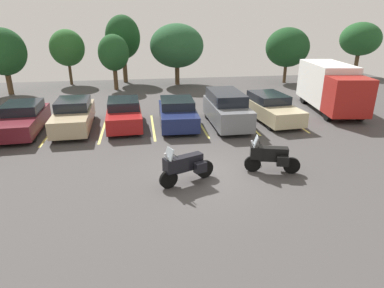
{
  "coord_description": "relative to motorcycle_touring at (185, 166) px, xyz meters",
  "views": [
    {
      "loc": [
        -2.23,
        -11.12,
        5.51
      ],
      "look_at": [
        -0.33,
        0.99,
        0.88
      ],
      "focal_mm": 30.9,
      "sensor_mm": 36.0,
      "label": 1
    }
  ],
  "objects": [
    {
      "name": "tree_far_right",
      "position": [
        -11.52,
        17.18,
        2.53
      ],
      "size": [
        3.3,
        3.3,
        4.99
      ],
      "color": "#4C3823",
      "rests_on": "ground"
    },
    {
      "name": "tree_left",
      "position": [
        11.84,
        18.58,
        2.48
      ],
      "size": [
        3.86,
        3.86,
        4.89
      ],
      "color": "#4C3823",
      "rests_on": "ground"
    },
    {
      "name": "tree_rear",
      "position": [
        1.92,
        19.27,
        2.68
      ],
      "size": [
        4.67,
        4.67,
        5.23
      ],
      "color": "#4C3823",
      "rests_on": "ground"
    },
    {
      "name": "parking_stripes",
      "position": [
        -0.85,
        6.82,
        -0.68
      ],
      "size": [
        16.06,
        4.64,
        0.01
      ],
      "color": "#EAE066",
      "rests_on": "ground"
    },
    {
      "name": "tree_center_left",
      "position": [
        -2.74,
        21.12,
        3.33
      ],
      "size": [
        3.1,
        3.1,
        5.93
      ],
      "color": "#4C3823",
      "rests_on": "ground"
    },
    {
      "name": "car_grey",
      "position": [
        3.19,
        6.59,
        0.24
      ],
      "size": [
        1.8,
        4.53,
        1.83
      ],
      "color": "slate",
      "rests_on": "ground"
    },
    {
      "name": "car_maroon",
      "position": [
        -7.54,
        7.03,
        0.03
      ],
      "size": [
        2.13,
        4.87,
        1.46
      ],
      "color": "maroon",
      "rests_on": "ground"
    },
    {
      "name": "ground",
      "position": [
        0.82,
        0.59,
        -0.73
      ],
      "size": [
        44.0,
        44.0,
        0.1
      ],
      "primitive_type": "cube",
      "color": "#423F3F"
    },
    {
      "name": "tree_center",
      "position": [
        -7.56,
        20.76,
        2.5
      ],
      "size": [
        2.97,
        2.97,
        4.76
      ],
      "color": "#4C3823",
      "rests_on": "ground"
    },
    {
      "name": "car_champagne",
      "position": [
        5.96,
        7.17,
        0.06
      ],
      "size": [
        2.22,
        5.01,
        1.49
      ],
      "color": "#C1B289",
      "rests_on": "ground"
    },
    {
      "name": "tree_center_right",
      "position": [
        20.61,
        21.03,
        2.99
      ],
      "size": [
        3.93,
        3.93,
        5.3
      ],
      "color": "#4C3823",
      "rests_on": "ground"
    },
    {
      "name": "car_navy",
      "position": [
        0.52,
        6.92,
        0.03
      ],
      "size": [
        2.05,
        4.3,
        1.43
      ],
      "color": "navy",
      "rests_on": "ground"
    },
    {
      "name": "car_tan",
      "position": [
        -5.0,
        7.22,
        0.07
      ],
      "size": [
        1.97,
        4.92,
        1.56
      ],
      "color": "tan",
      "rests_on": "ground"
    },
    {
      "name": "motorcycle_touring",
      "position": [
        0.0,
        0.0,
        0.0
      ],
      "size": [
        2.07,
        1.17,
        1.47
      ],
      "color": "black",
      "rests_on": "ground"
    },
    {
      "name": "car_red",
      "position": [
        -2.37,
        7.22,
        0.03
      ],
      "size": [
        1.95,
        4.4,
        1.46
      ],
      "color": "maroon",
      "rests_on": "ground"
    },
    {
      "name": "motorcycle_second",
      "position": [
        3.31,
        0.4,
        -0.02
      ],
      "size": [
        2.05,
        1.01,
        1.44
      ],
      "color": "black",
      "rests_on": "ground"
    },
    {
      "name": "box_truck",
      "position": [
        10.52,
        8.74,
        0.86
      ],
      "size": [
        3.17,
        6.84,
        2.88
      ],
      "color": "#A51E19",
      "rests_on": "ground"
    },
    {
      "name": "tree_far_left",
      "position": [
        -3.41,
        17.74,
        2.29
      ],
      "size": [
        2.48,
        2.48,
        4.44
      ],
      "color": "#4C3823",
      "rests_on": "ground"
    }
  ]
}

